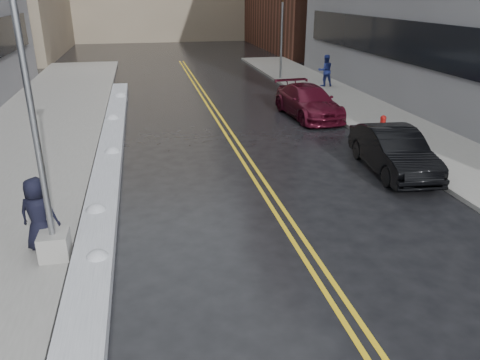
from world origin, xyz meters
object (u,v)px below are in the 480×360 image
pedestrian_east (325,70)px  car_black (393,151)px  fire_hydrant (383,123)px  traffic_signal (282,30)px  pedestrian_c (38,214)px  car_maroon (308,102)px  lamppost (40,159)px

pedestrian_east → car_black: 15.04m
fire_hydrant → traffic_signal: 14.30m
pedestrian_c → car_maroon: size_ratio=0.34×
traffic_signal → car_maroon: size_ratio=1.15×
fire_hydrant → pedestrian_east: bearing=82.2°
lamppost → pedestrian_c: (-0.34, 0.47, -1.49)m
lamppost → car_maroon: (10.22, 11.73, -1.77)m
traffic_signal → pedestrian_east: traffic_signal is taller
lamppost → traffic_signal: lamppost is taller
pedestrian_c → car_black: size_ratio=0.39×
lamppost → car_black: size_ratio=1.66×
fire_hydrant → pedestrian_east: (1.43, 10.50, 0.58)m
fire_hydrant → car_black: size_ratio=0.16×
pedestrian_east → car_maroon: pedestrian_east is taller
car_black → car_maroon: bearing=96.8°
car_black → car_maroon: same height
car_black → lamppost: bearing=-155.1°
car_black → car_maroon: size_ratio=0.88×
pedestrian_east → car_maroon: 7.64m
car_black → pedestrian_c: bearing=-157.9°
pedestrian_c → car_black: 11.34m
traffic_signal → car_maroon: (-1.58, -10.27, -2.64)m
traffic_signal → pedestrian_east: (1.93, -3.50, -2.27)m
lamppost → pedestrian_c: 1.59m
lamppost → car_black: (10.49, 3.82, -1.77)m
fire_hydrant → lamppost: bearing=-147.0°
pedestrian_c → car_maroon: pedestrian_c is taller
lamppost → car_maroon: lamppost is taller
car_maroon → pedestrian_east: bearing=58.9°
traffic_signal → pedestrian_east: bearing=-61.1°
fire_hydrant → car_black: car_black is taller
traffic_signal → pedestrian_east: 4.60m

